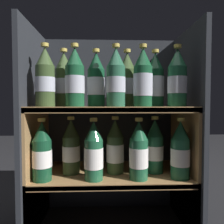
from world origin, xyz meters
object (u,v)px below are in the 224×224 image
at_px(bottle_upper_front_0, 45,79).
at_px(bottle_lower_front_2, 139,152).
at_px(bottle_upper_back_1, 96,82).
at_px(bottle_lower_front_0, 42,153).
at_px(bottle_upper_front_4, 177,80).
at_px(bottle_lower_front_1, 94,153).
at_px(bottle_upper_back_0, 64,81).
at_px(bottle_lower_back_2, 155,148).
at_px(bottle_upper_front_3, 143,80).
at_px(bottle_upper_back_2, 127,82).
at_px(bottle_lower_back_0, 71,148).
at_px(bottle_upper_front_1, 75,79).
at_px(bottle_upper_back_3, 155,82).
at_px(bottle_upper_front_2, 116,79).
at_px(bottle_lower_back_1, 115,148).
at_px(bottle_lower_front_3, 180,152).

xyz_separation_m(bottle_upper_front_0, bottle_lower_front_2, (0.38, 0.00, -0.30)).
bearing_deg(bottle_upper_back_1, bottle_lower_front_0, -158.42).
distance_m(bottle_upper_front_4, bottle_lower_front_1, 0.46).
distance_m(bottle_upper_back_0, bottle_lower_back_2, 0.51).
bearing_deg(bottle_lower_front_1, bottle_upper_front_3, 0.00).
distance_m(bottle_upper_back_1, bottle_upper_back_2, 0.14).
relative_size(bottle_lower_back_0, bottle_lower_back_2, 1.00).
height_order(bottle_upper_front_1, bottle_upper_back_2, same).
bearing_deg(bottle_lower_front_1, bottle_lower_front_0, 180.00).
bearing_deg(bottle_upper_front_4, bottle_upper_back_3, 129.56).
bearing_deg(bottle_upper_back_2, bottle_upper_back_0, 180.00).
relative_size(bottle_upper_front_2, bottle_upper_back_1, 1.00).
distance_m(bottle_upper_back_0, bottle_lower_front_2, 0.45).
distance_m(bottle_lower_front_1, bottle_lower_front_2, 0.19).
height_order(bottle_upper_front_0, bottle_lower_back_0, bottle_upper_front_0).
xyz_separation_m(bottle_upper_front_2, bottle_lower_back_2, (0.18, 0.09, -0.30)).
bearing_deg(bottle_upper_front_1, bottle_lower_back_1, 27.16).
bearing_deg(bottle_lower_back_2, bottle_upper_back_1, 180.00).
relative_size(bottle_upper_front_3, bottle_upper_back_2, 1.00).
height_order(bottle_upper_front_4, bottle_lower_back_0, bottle_upper_front_4).
bearing_deg(bottle_lower_front_3, bottle_upper_back_2, 158.08).
distance_m(bottle_upper_back_0, bottle_lower_front_3, 0.59).
height_order(bottle_upper_front_2, bottle_upper_back_2, same).
height_order(bottle_upper_back_0, bottle_lower_front_3, bottle_upper_back_0).
xyz_separation_m(bottle_upper_front_0, bottle_upper_front_2, (0.29, 0.00, -0.00)).
xyz_separation_m(bottle_lower_front_0, bottle_lower_back_0, (0.11, 0.09, 0.00)).
bearing_deg(bottle_upper_front_1, bottle_lower_back_2, 13.90).
bearing_deg(bottle_upper_front_4, bottle_lower_back_0, 169.13).
height_order(bottle_upper_front_3, bottle_lower_front_0, bottle_upper_front_3).
distance_m(bottle_upper_front_4, bottle_lower_front_3, 0.30).
distance_m(bottle_upper_back_1, bottle_upper_back_3, 0.27).
distance_m(bottle_upper_front_2, bottle_upper_back_3, 0.20).
relative_size(bottle_upper_front_4, bottle_lower_front_3, 1.00).
distance_m(bottle_upper_front_4, bottle_lower_back_0, 0.55).
bearing_deg(bottle_upper_back_3, bottle_lower_back_1, -180.00).
bearing_deg(bottle_lower_front_2, bottle_upper_back_2, 114.79).
bearing_deg(bottle_upper_front_0, bottle_lower_back_0, 44.29).
bearing_deg(bottle_lower_back_1, bottle_lower_front_2, -42.78).
bearing_deg(bottle_lower_front_0, bottle_upper_back_0, 48.70).
height_order(bottle_lower_front_1, bottle_lower_back_1, same).
height_order(bottle_lower_front_0, bottle_lower_front_3, same).
bearing_deg(bottle_lower_front_0, bottle_upper_back_3, 10.12).
height_order(bottle_lower_front_0, bottle_lower_back_1, same).
bearing_deg(bottle_lower_front_2, bottle_upper_back_1, 154.18).
distance_m(bottle_upper_front_1, bottle_upper_back_0, 0.11).
bearing_deg(bottle_lower_back_0, bottle_lower_front_2, -16.49).
bearing_deg(bottle_lower_front_1, bottle_lower_back_0, 140.59).
height_order(bottle_lower_front_1, bottle_lower_back_0, same).
height_order(bottle_lower_front_1, bottle_lower_front_2, same).
height_order(bottle_lower_back_0, bottle_lower_back_2, same).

